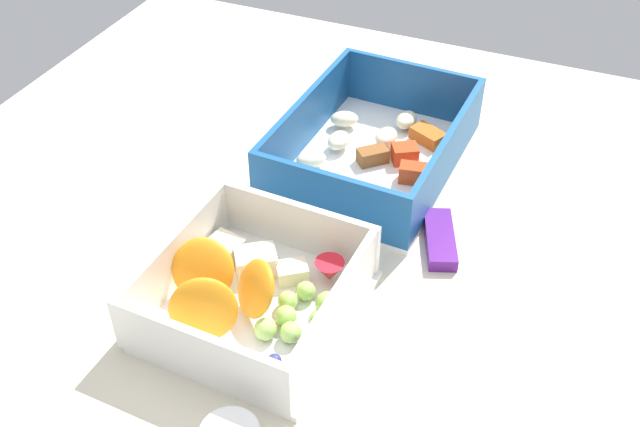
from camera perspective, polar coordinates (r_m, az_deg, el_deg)
The scene contains 4 objects.
table_surface at distance 66.52cm, azimuth -0.95°, elevation -2.56°, with size 80.00×80.00×2.00cm, color beige.
pasta_container at distance 73.30cm, azimuth 4.06°, elevation 4.87°, with size 22.03×16.18×6.19cm.
fruit_bowl at distance 58.57cm, azimuth -5.25°, elevation -6.01°, with size 16.38×15.14×5.98cm.
candy_bar at distance 65.73cm, azimuth 9.09°, elevation -1.93°, with size 7.00×2.40×1.20cm, color #51197A.
Camera 1 is at (44.67, 19.96, 46.07)cm, focal length 42.14 mm.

